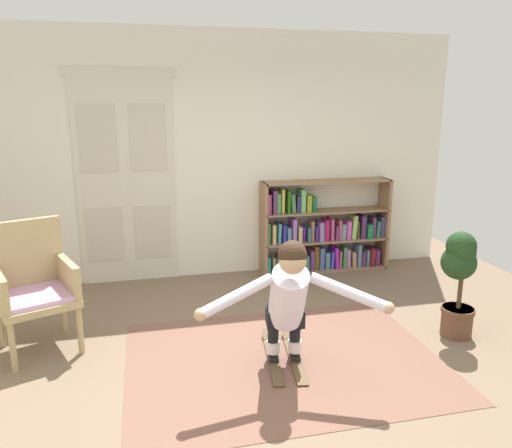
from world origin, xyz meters
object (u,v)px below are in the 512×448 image
object	(u,v)px
potted_plant	(459,276)
skis_pair	(283,356)
bookshelf	(321,233)
wicker_chair	(34,283)
person_skier	(288,296)

from	to	relation	value
potted_plant	skis_pair	bearing A→B (deg)	-178.85
bookshelf	wicker_chair	distance (m)	3.40
bookshelf	skis_pair	xyz separation A→B (m)	(-1.09, -2.07, -0.46)
wicker_chair	skis_pair	distance (m)	2.20
potted_plant	person_skier	xyz separation A→B (m)	(-1.66, -0.26, 0.07)
skis_pair	person_skier	world-z (taller)	person_skier
wicker_chair	skis_pair	bearing A→B (deg)	-18.74
skis_pair	wicker_chair	bearing A→B (deg)	161.26
bookshelf	wicker_chair	bearing A→B (deg)	-155.98
wicker_chair	potted_plant	distance (m)	3.70
skis_pair	person_skier	xyz separation A→B (m)	(-0.03, -0.23, 0.63)
wicker_chair	person_skier	xyz separation A→B (m)	(1.98, -0.91, 0.07)
wicker_chair	potted_plant	world-z (taller)	wicker_chair
potted_plant	person_skier	world-z (taller)	person_skier
wicker_chair	person_skier	bearing A→B (deg)	-24.68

